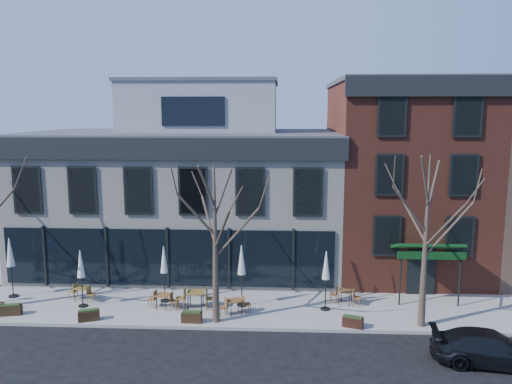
{
  "coord_description": "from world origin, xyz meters",
  "views": [
    {
      "loc": [
        5.79,
        -24.79,
        9.4
      ],
      "look_at": [
        4.49,
        2.0,
        5.05
      ],
      "focal_mm": 35.0,
      "sensor_mm": 36.0,
      "label": 1
    }
  ],
  "objects": [
    {
      "name": "red_brick_building",
      "position": [
        13.0,
        4.98,
        5.64
      ],
      "size": [
        8.2,
        11.78,
        11.18
      ],
      "color": "brown",
      "rests_on": "ground"
    },
    {
      "name": "planter_0",
      "position": [
        -6.51,
        -3.64,
        0.4
      ],
      "size": [
        0.97,
        0.55,
        0.51
      ],
      "color": "black",
      "rests_on": "sidewalk_front"
    },
    {
      "name": "umbrella_1",
      "position": [
        -3.61,
        -2.49,
        2.11
      ],
      "size": [
        0.44,
        0.44,
        2.78
      ],
      "color": "black",
      "rests_on": "sidewalk_front"
    },
    {
      "name": "cafe_set_1",
      "position": [
        -3.92,
        -1.76,
        0.57
      ],
      "size": [
        1.58,
        0.89,
        0.81
      ],
      "color": "brown",
      "rests_on": "sidewalk_front"
    },
    {
      "name": "sidewalk_front",
      "position": [
        3.25,
        -2.15,
        0.07
      ],
      "size": [
        33.5,
        4.7,
        0.15
      ],
      "primitive_type": "cube",
      "color": "gray",
      "rests_on": "ground"
    },
    {
      "name": "tree_right",
      "position": [
        12.01,
        -3.9,
        4.02
      ],
      "size": [
        3.72,
        3.77,
        7.48
      ],
      "color": "#382B21",
      "rests_on": "sidewalk_front"
    },
    {
      "name": "corner_building",
      "position": [
        0.07,
        5.07,
        4.72
      ],
      "size": [
        18.39,
        10.39,
        11.1
      ],
      "color": "beige",
      "rests_on": "ground"
    },
    {
      "name": "planter_3",
      "position": [
        9.0,
        -4.2,
        0.4
      ],
      "size": [
        0.95,
        0.62,
        0.49
      ],
      "color": "black",
      "rests_on": "sidewalk_front"
    },
    {
      "name": "cafe_set_3",
      "position": [
        1.85,
        -2.48,
        0.67
      ],
      "size": [
        1.94,
        0.79,
        1.02
      ],
      "color": "brown",
      "rests_on": "sidewalk_front"
    },
    {
      "name": "umbrella_0",
      "position": [
        -7.61,
        -1.42,
        2.3
      ],
      "size": [
        0.49,
        0.49,
        3.04
      ],
      "color": "black",
      "rests_on": "sidewalk_front"
    },
    {
      "name": "sidewalk_side",
      "position": [
        -11.25,
        6.0,
        0.07
      ],
      "size": [
        4.5,
        12.0,
        0.15
      ],
      "primitive_type": "cube",
      "color": "gray",
      "rests_on": "ground"
    },
    {
      "name": "cafe_set_5",
      "position": [
        9.0,
        -1.56,
        0.57
      ],
      "size": [
        1.6,
        0.91,
        0.82
      ],
      "color": "brown",
      "rests_on": "sidewalk_front"
    },
    {
      "name": "planter_2",
      "position": [
        1.93,
        -4.03,
        0.4
      ],
      "size": [
        0.91,
        0.38,
        0.5
      ],
      "color": "#331E11",
      "rests_on": "sidewalk_front"
    },
    {
      "name": "planter_1",
      "position": [
        -2.7,
        -4.08,
        0.41
      ],
      "size": [
        0.99,
        0.66,
        0.51
      ],
      "color": "#312010",
      "rests_on": "sidewalk_front"
    },
    {
      "name": "tree_mid",
      "position": [
        3.01,
        -3.9,
        3.79
      ],
      "size": [
        3.5,
        3.55,
        7.04
      ],
      "color": "#382B21",
      "rests_on": "sidewalk_front"
    },
    {
      "name": "cafe_set_2",
      "position": [
        0.31,
        -2.52,
        0.57
      ],
      "size": [
        1.6,
        0.75,
        0.82
      ],
      "color": "brown",
      "rests_on": "sidewalk_front"
    },
    {
      "name": "umbrella_2",
      "position": [
        0.18,
        -1.64,
        2.12
      ],
      "size": [
        0.45,
        0.45,
        2.79
      ],
      "color": "black",
      "rests_on": "sidewalk_front"
    },
    {
      "name": "cafe_set_4",
      "position": [
        3.75,
        -3.03,
        0.57
      ],
      "size": [
        1.58,
        0.96,
        0.82
      ],
      "color": "brown",
      "rests_on": "sidewalk_front"
    },
    {
      "name": "umbrella_4",
      "position": [
        7.97,
        -2.31,
        2.16
      ],
      "size": [
        0.46,
        0.46,
        2.85
      ],
      "color": "black",
      "rests_on": "sidewalk_front"
    },
    {
      "name": "umbrella_3",
      "position": [
        4.0,
        -2.02,
        2.27
      ],
      "size": [
        0.48,
        0.48,
        3.0
      ],
      "color": "black",
      "rests_on": "sidewalk_front"
    },
    {
      "name": "ground",
      "position": [
        0.0,
        0.0,
        0.0
      ],
      "size": [
        120.0,
        120.0,
        0.0
      ],
      "primitive_type": "plane",
      "color": "black",
      "rests_on": "ground"
    },
    {
      "name": "parked_sedan",
      "position": [
        13.74,
        -6.9,
        0.63
      ],
      "size": [
        4.53,
        2.31,
        1.26
      ],
      "primitive_type": "imported",
      "rotation": [
        0.0,
        0.0,
        1.44
      ],
      "color": "black",
      "rests_on": "ground"
    }
  ]
}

